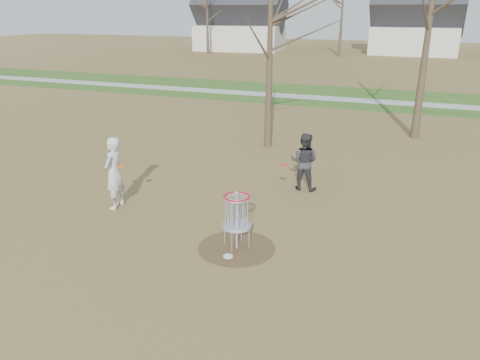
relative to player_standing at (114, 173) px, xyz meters
name	(u,v)px	position (x,y,z in m)	size (l,w,h in m)	color
ground	(237,248)	(3.99, -1.01, -1.00)	(160.00, 160.00, 0.00)	brown
green_band	(360,98)	(3.99, 19.99, -1.00)	(160.00, 8.00, 0.01)	#2D5119
footpath	(358,100)	(3.99, 18.99, -0.99)	(160.00, 1.50, 0.01)	#9E9E99
dirt_circle	(237,248)	(3.99, -1.01, -1.00)	(1.80, 1.80, 0.01)	#47331E
player_standing	(114,173)	(0.00, 0.00, 0.00)	(0.73, 0.48, 2.01)	silver
player_throwing	(304,162)	(4.49, 3.26, -0.12)	(0.85, 0.67, 1.76)	#302F34
disc_grounded	(228,256)	(3.97, -1.47, -0.98)	(0.22, 0.22, 0.02)	white
discs_in_play	(207,166)	(2.43, 0.81, 0.26)	(4.20, 2.00, 0.10)	red
disc_golf_basket	(237,212)	(3.99, -1.01, -0.09)	(0.64, 0.64, 1.35)	#9EA3AD
bare_trees	(410,8)	(5.77, 34.77, 4.34)	(52.62, 44.98, 9.00)	#382B1E
houses_row	(437,25)	(8.31, 51.55, 2.52)	(56.51, 10.01, 7.26)	silver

